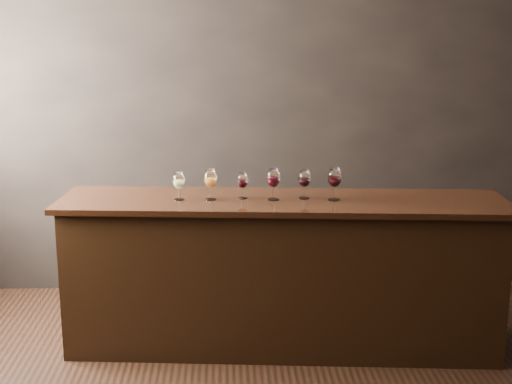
{
  "coord_description": "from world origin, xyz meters",
  "views": [
    {
      "loc": [
        -0.12,
        -3.45,
        2.15
      ],
      "look_at": [
        0.07,
        1.08,
        1.09
      ],
      "focal_mm": 50.0,
      "sensor_mm": 36.0,
      "label": 1
    }
  ],
  "objects_px": {
    "bar_counter": "(282,276)",
    "glass_red_b": "(274,179)",
    "glass_red_a": "(243,181)",
    "glass_amber": "(210,179)",
    "glass_red_c": "(304,179)",
    "glass_red_d": "(335,178)",
    "back_bar_shelf": "(232,248)",
    "glass_white": "(179,181)"
  },
  "relations": [
    {
      "from": "back_bar_shelf",
      "to": "glass_red_a",
      "type": "bearing_deg",
      "value": -85.59
    },
    {
      "from": "back_bar_shelf",
      "to": "glass_amber",
      "type": "height_order",
      "value": "glass_amber"
    },
    {
      "from": "bar_counter",
      "to": "glass_amber",
      "type": "distance_m",
      "value": 0.82
    },
    {
      "from": "bar_counter",
      "to": "glass_white",
      "type": "distance_m",
      "value": 0.95
    },
    {
      "from": "bar_counter",
      "to": "glass_white",
      "type": "height_order",
      "value": "glass_white"
    },
    {
      "from": "glass_red_a",
      "to": "glass_red_d",
      "type": "xyz_separation_m",
      "value": [
        0.6,
        -0.07,
        0.03
      ]
    },
    {
      "from": "glass_white",
      "to": "glass_red_b",
      "type": "xyz_separation_m",
      "value": [
        0.62,
        -0.02,
        0.02
      ]
    },
    {
      "from": "bar_counter",
      "to": "glass_red_b",
      "type": "height_order",
      "value": "glass_red_b"
    },
    {
      "from": "glass_amber",
      "to": "glass_red_c",
      "type": "distance_m",
      "value": 0.62
    },
    {
      "from": "glass_white",
      "to": "glass_red_c",
      "type": "height_order",
      "value": "glass_red_c"
    },
    {
      "from": "back_bar_shelf",
      "to": "glass_red_c",
      "type": "xyz_separation_m",
      "value": [
        0.48,
        -0.93,
        0.76
      ]
    },
    {
      "from": "glass_red_d",
      "to": "back_bar_shelf",
      "type": "bearing_deg",
      "value": 124.37
    },
    {
      "from": "glass_white",
      "to": "glass_amber",
      "type": "xyz_separation_m",
      "value": [
        0.21,
        -0.0,
        0.01
      ]
    },
    {
      "from": "back_bar_shelf",
      "to": "glass_white",
      "type": "height_order",
      "value": "glass_white"
    },
    {
      "from": "glass_white",
      "to": "glass_red_a",
      "type": "relative_size",
      "value": 1.07
    },
    {
      "from": "bar_counter",
      "to": "glass_red_d",
      "type": "xyz_separation_m",
      "value": [
        0.34,
        -0.03,
        0.68
      ]
    },
    {
      "from": "glass_red_d",
      "to": "glass_red_c",
      "type": "bearing_deg",
      "value": 165.14
    },
    {
      "from": "bar_counter",
      "to": "glass_red_a",
      "type": "relative_size",
      "value": 16.59
    },
    {
      "from": "glass_white",
      "to": "glass_red_a",
      "type": "xyz_separation_m",
      "value": [
        0.42,
        0.02,
        -0.01
      ]
    },
    {
      "from": "glass_red_c",
      "to": "glass_red_d",
      "type": "height_order",
      "value": "glass_red_d"
    },
    {
      "from": "back_bar_shelf",
      "to": "glass_red_b",
      "type": "relative_size",
      "value": 10.78
    },
    {
      "from": "back_bar_shelf",
      "to": "glass_amber",
      "type": "distance_m",
      "value": 1.22
    },
    {
      "from": "glass_red_a",
      "to": "glass_red_b",
      "type": "bearing_deg",
      "value": -13.03
    },
    {
      "from": "glass_red_a",
      "to": "glass_red_c",
      "type": "bearing_deg",
      "value": -2.27
    },
    {
      "from": "bar_counter",
      "to": "glass_red_d",
      "type": "bearing_deg",
      "value": -0.34
    },
    {
      "from": "glass_red_a",
      "to": "glass_amber",
      "type": "bearing_deg",
      "value": -172.81
    },
    {
      "from": "glass_red_a",
      "to": "glass_red_d",
      "type": "bearing_deg",
      "value": -6.38
    },
    {
      "from": "glass_white",
      "to": "glass_amber",
      "type": "height_order",
      "value": "glass_amber"
    },
    {
      "from": "glass_white",
      "to": "glass_amber",
      "type": "relative_size",
      "value": 0.91
    },
    {
      "from": "glass_amber",
      "to": "glass_red_c",
      "type": "height_order",
      "value": "glass_amber"
    },
    {
      "from": "glass_amber",
      "to": "glass_red_c",
      "type": "xyz_separation_m",
      "value": [
        0.62,
        0.01,
        -0.01
      ]
    },
    {
      "from": "glass_red_c",
      "to": "glass_red_d",
      "type": "xyz_separation_m",
      "value": [
        0.19,
        -0.05,
        0.02
      ]
    },
    {
      "from": "glass_amber",
      "to": "glass_red_b",
      "type": "height_order",
      "value": "glass_red_b"
    },
    {
      "from": "glass_white",
      "to": "glass_red_b",
      "type": "distance_m",
      "value": 0.62
    },
    {
      "from": "bar_counter",
      "to": "glass_red_b",
      "type": "xyz_separation_m",
      "value": [
        -0.06,
        -0.01,
        0.68
      ]
    },
    {
      "from": "bar_counter",
      "to": "glass_red_c",
      "type": "distance_m",
      "value": 0.68
    },
    {
      "from": "glass_red_d",
      "to": "glass_amber",
      "type": "bearing_deg",
      "value": 177.14
    },
    {
      "from": "bar_counter",
      "to": "glass_white",
      "type": "xyz_separation_m",
      "value": [
        -0.68,
        0.01,
        0.66
      ]
    },
    {
      "from": "bar_counter",
      "to": "back_bar_shelf",
      "type": "height_order",
      "value": "bar_counter"
    },
    {
      "from": "glass_red_b",
      "to": "glass_red_a",
      "type": "bearing_deg",
      "value": 166.97
    },
    {
      "from": "back_bar_shelf",
      "to": "glass_red_d",
      "type": "relative_size",
      "value": 10.55
    },
    {
      "from": "glass_red_c",
      "to": "glass_red_a",
      "type": "bearing_deg",
      "value": 177.73
    }
  ]
}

